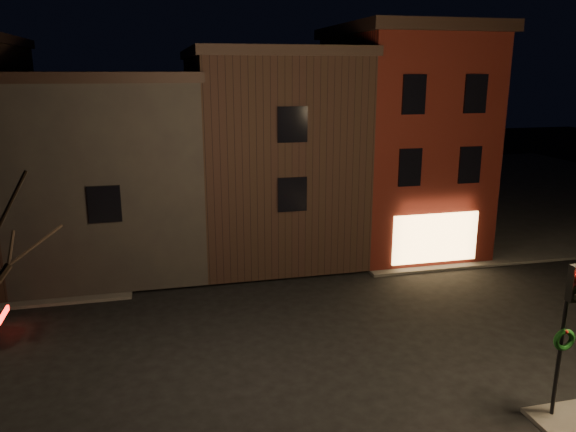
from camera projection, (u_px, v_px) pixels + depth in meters
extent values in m
plane|color=black|center=(288.00, 344.00, 18.09)|extent=(120.00, 120.00, 0.00)
cube|color=#2D2B28|center=(487.00, 189.00, 41.44)|extent=(30.00, 30.00, 0.12)
cube|color=#52140E|center=(401.00, 143.00, 27.56)|extent=(6.00, 8.00, 10.00)
cube|color=black|center=(406.00, 31.00, 26.24)|extent=(6.50, 8.50, 0.50)
cube|color=#FCC471|center=(435.00, 238.00, 24.68)|extent=(4.00, 0.12, 2.20)
cube|color=black|center=(267.00, 155.00, 27.15)|extent=(7.00, 10.00, 9.00)
cube|color=black|center=(266.00, 54.00, 25.97)|extent=(7.30, 10.30, 0.40)
cube|color=black|center=(112.00, 171.00, 25.63)|extent=(7.50, 10.00, 8.00)
cube|color=black|center=(104.00, 76.00, 24.57)|extent=(7.80, 10.30, 0.40)
cylinder|color=black|center=(561.00, 342.00, 13.75)|extent=(0.10, 0.10, 4.00)
cube|color=black|center=(575.00, 283.00, 13.18)|extent=(0.28, 0.22, 0.90)
torus|color=#0C380F|center=(564.00, 340.00, 13.64)|extent=(0.58, 0.14, 0.58)
sphere|color=#990C0C|center=(566.00, 332.00, 13.57)|extent=(0.12, 0.12, 0.12)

